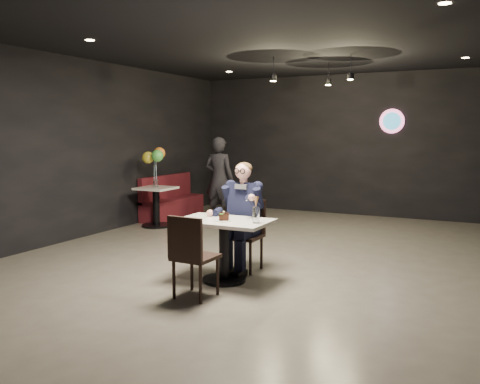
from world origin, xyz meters
The scene contains 17 objects.
floor centered at (0.00, 0.00, 0.00)m, with size 9.00×9.00×0.00m, color #6F685C.
wall_sign centered at (0.80, 4.47, 2.00)m, with size 0.50×0.06×0.50m, color pink, non-canonical shape.
pendant_lights centered at (0.00, 2.00, 2.88)m, with size 1.40×1.20×0.36m, color black.
main_table centered at (-0.13, -1.10, 0.38)m, with size 1.10×0.70×0.75m, color white.
chair_far centered at (-0.13, -0.55, 0.46)m, with size 0.42×0.46×0.92m, color black.
chair_near centered at (-0.13, -1.74, 0.46)m, with size 0.42×0.46×0.92m, color black.
seated_man centered at (-0.13, -0.55, 0.72)m, with size 0.60×0.80×1.44m, color black.
dessert_plate centered at (-0.09, -1.18, 0.76)m, with size 0.21×0.21×0.01m, color white.
cake_slice centered at (-0.09, -1.18, 0.80)m, with size 0.11×0.09×0.08m, color black.
mint_leaf centered at (-0.09, -1.23, 0.84)m, with size 0.06×0.04×0.01m, color green.
sundae_glass centered at (0.29, -1.12, 0.84)m, with size 0.08×0.08×0.18m, color silver.
wafer_cone centered at (0.30, -1.14, 0.99)m, with size 0.06×0.06×0.12m, color #BC824D.
booth_bench centered at (-3.25, 2.45, 0.44)m, with size 0.44×1.76×0.88m, color #450E16.
side_table centered at (-2.95, 1.45, 0.40)m, with size 0.64×0.64×0.80m, color white.
balloon_vase centered at (-2.95, 1.45, 0.82)m, with size 0.09×0.09×0.14m, color silver.
balloon_bunch centered at (-2.95, 1.45, 1.23)m, with size 0.40×0.40×0.67m, color gold.
passerby centered at (-2.22, 2.59, 0.84)m, with size 0.61×0.40×1.68m, color black.
Camera 1 is at (2.68, -6.33, 1.79)m, focal length 38.00 mm.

